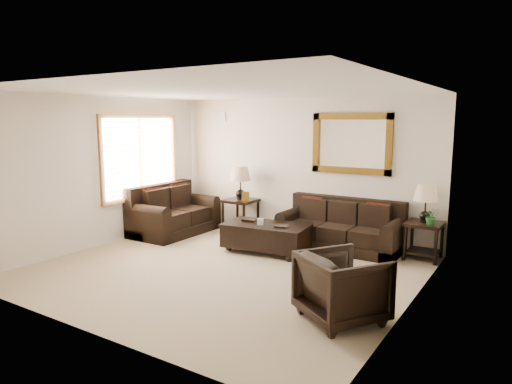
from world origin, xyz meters
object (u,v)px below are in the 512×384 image
Objects in this scene: coffee_table at (266,234)px; armchair at (342,284)px; sofa at (341,230)px; end_table_right at (425,211)px; loveseat at (172,215)px; end_table_left at (240,189)px.

armchair is (2.15, -1.90, 0.13)m from coffee_table.
end_table_right is (1.41, 0.10, 0.50)m from sofa.
end_table_right is at bearing -79.44° from loveseat.
loveseat reaches higher than sofa.
end_table_left is at bearing 177.99° from sofa.
end_table_right is (4.72, 0.88, 0.45)m from loveseat.
end_table_left reaches higher than coffee_table.
end_table_right is 0.81× the size of coffee_table.
end_table_left is at bearing 134.19° from coffee_table.
sofa reaches higher than armchair.
end_table_right is at bearing 0.37° from end_table_left.
end_table_left is 0.88× the size of coffee_table.
armchair is (-0.25, -2.92, -0.38)m from end_table_right.
loveseat is 1.40× the size of end_table_right.
end_table_right is (3.63, 0.02, -0.06)m from end_table_left.
armchair is at bearing -47.85° from coffee_table.
coffee_table is 2.87m from armchair.
sofa is at bearing -2.01° from end_table_left.
coffee_table is 1.77× the size of armchair.
sofa is 1.50m from end_table_right.
end_table_left reaches higher than sofa.
coffee_table is (-2.40, -1.03, -0.51)m from end_table_right.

